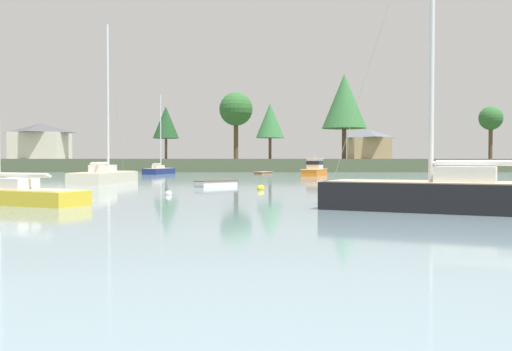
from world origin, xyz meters
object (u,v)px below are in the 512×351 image
Objects in this scene: cruiser_orange at (316,171)px; mooring_buoy_yellow at (261,189)px; sailboat_black at (452,204)px; sailboat_navy at (159,172)px; dinghy_white at (216,184)px; sailboat_yellow at (9,198)px; sailboat_cream at (105,180)px; dinghy_wood at (263,173)px; mooring_buoy_white at (169,194)px.

mooring_buoy_yellow is at bearing -101.83° from cruiser_orange.
sailboat_navy is at bearing 110.59° from sailboat_black.
sailboat_black reaches higher than dinghy_white.
sailboat_black is 17.59m from sailboat_yellow.
sailboat_yellow is 15.07m from mooring_buoy_yellow.
sailboat_navy is at bearing 91.82° from sailboat_cream.
sailboat_navy is 0.95× the size of sailboat_yellow.
mooring_buoy_white is (-5.23, -43.51, -0.05)m from dinghy_wood.
sailboat_navy is at bearing 157.73° from cruiser_orange.
sailboat_black is 1.22× the size of sailboat_navy.
dinghy_white is 7.48× the size of mooring_buoy_white.
sailboat_yellow reaches higher than dinghy_white.
sailboat_cream reaches higher than sailboat_black.
mooring_buoy_yellow reaches higher than mooring_buoy_white.
sailboat_cream is at bearing 149.19° from dinghy_white.
sailboat_black is 1.16× the size of sailboat_yellow.
sailboat_navy is (-19.81, 52.74, -0.05)m from sailboat_black.
sailboat_navy is 1.55× the size of cruiser_orange.
sailboat_black is 32.25× the size of mooring_buoy_white.
mooring_buoy_yellow is (3.04, -4.24, -0.06)m from dinghy_white.
mooring_buoy_white is at bearing -79.27° from sailboat_navy.
mooring_buoy_white is (-11.55, 9.15, -0.21)m from sailboat_black.
mooring_buoy_yellow is at bearing -38.55° from sailboat_cream.
mooring_buoy_white is 6.94m from mooring_buoy_yellow.
cruiser_orange is 13.40× the size of mooring_buoy_yellow.
mooring_buoy_yellow reaches higher than dinghy_wood.
sailboat_black is at bearing -89.54° from cruiser_orange.
sailboat_yellow is 21.88× the size of mooring_buoy_yellow.
sailboat_navy is 3.45× the size of dinghy_wood.
sailboat_black is at bearing -51.60° from sailboat_cream.
mooring_buoy_yellow is (-6.76, 14.17, -0.19)m from sailboat_black.
cruiser_orange is (5.96, -7.88, 0.39)m from dinghy_wood.
sailboat_yellow is at bearing -112.22° from cruiser_orange.
dinghy_wood is (-6.32, 52.65, -0.16)m from sailboat_black.
dinghy_white reaches higher than mooring_buoy_yellow.
dinghy_wood is 0.27× the size of sailboat_yellow.
cruiser_orange is 17.08× the size of mooring_buoy_white.
mooring_buoy_yellow is at bearing -71.31° from sailboat_navy.
mooring_buoy_white is at bearing 141.62° from sailboat_black.
sailboat_yellow reaches higher than sailboat_navy.
dinghy_wood is (13.49, -0.09, -0.11)m from sailboat_navy.
cruiser_orange is at bearing 78.17° from mooring_buoy_yellow.
cruiser_orange is (19.46, -7.97, 0.28)m from sailboat_navy.
sailboat_cream is at bearing 116.57° from mooring_buoy_white.
mooring_buoy_yellow is (12.13, -9.67, -0.19)m from sailboat_cream.
cruiser_orange is at bearing 48.47° from sailboat_cream.
sailboat_navy reaches higher than cruiser_orange.
dinghy_wood is 43.82m from mooring_buoy_white.
sailboat_navy is 40.72m from mooring_buoy_yellow.
sailboat_yellow is (-10.95, -49.28, 0.13)m from dinghy_wood.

